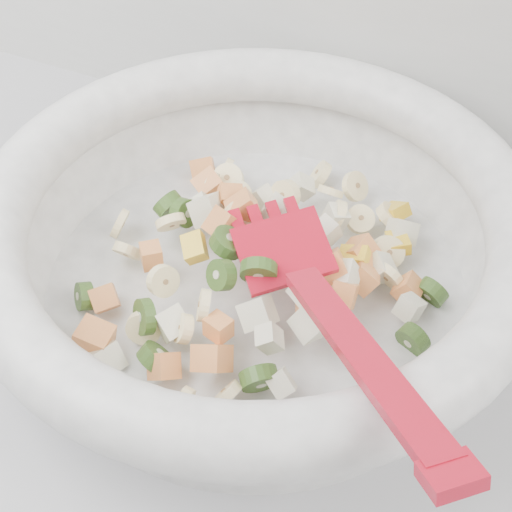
% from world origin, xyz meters
% --- Properties ---
extents(mixing_bowl, '(0.43, 0.43, 0.15)m').
position_xyz_m(mixing_bowl, '(0.16, 1.51, 0.97)').
color(mixing_bowl, white).
rests_on(mixing_bowl, counter).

